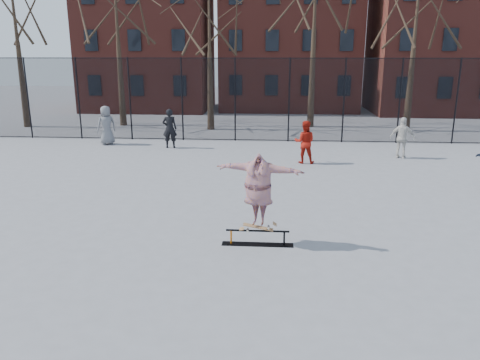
# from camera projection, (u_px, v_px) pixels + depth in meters

# --- Properties ---
(ground) EXTENTS (100.00, 100.00, 0.00)m
(ground) POSITION_uv_depth(u_px,v_px,m) (248.00, 247.00, 10.53)
(ground) COLOR slate
(skate_rail) EXTENTS (1.62, 0.25, 0.36)m
(skate_rail) POSITION_uv_depth(u_px,v_px,m) (258.00, 239.00, 10.60)
(skate_rail) COLOR black
(skate_rail) RESTS_ON ground
(skateboard) EXTENTS (0.74, 0.18, 0.09)m
(skateboard) POSITION_uv_depth(u_px,v_px,m) (258.00, 228.00, 10.53)
(skateboard) COLOR brown
(skateboard) RESTS_ON skate_rail
(skater) EXTENTS (2.06, 0.96, 1.62)m
(skater) POSITION_uv_depth(u_px,v_px,m) (258.00, 192.00, 10.31)
(skater) COLOR #76398F
(skater) RESTS_ON skateboard
(bystander_grey) EXTENTS (1.06, 1.00, 1.83)m
(bystander_grey) POSITION_uv_depth(u_px,v_px,m) (106.00, 125.00, 21.96)
(bystander_grey) COLOR slate
(bystander_grey) RESTS_ON ground
(bystander_black) EXTENTS (0.69, 0.49, 1.78)m
(bystander_black) POSITION_uv_depth(u_px,v_px,m) (170.00, 128.00, 21.19)
(bystander_black) COLOR black
(bystander_black) RESTS_ON ground
(bystander_red) EXTENTS (0.86, 0.70, 1.67)m
(bystander_red) POSITION_uv_depth(u_px,v_px,m) (305.00, 142.00, 18.27)
(bystander_red) COLOR #9C170D
(bystander_red) RESTS_ON ground
(bystander_white) EXTENTS (1.07, 0.75, 1.69)m
(bystander_white) POSITION_uv_depth(u_px,v_px,m) (403.00, 138.00, 19.12)
(bystander_white) COLOR beige
(bystander_white) RESTS_ON ground
(fence) EXTENTS (34.03, 0.07, 4.00)m
(fence) POSITION_uv_depth(u_px,v_px,m) (264.00, 99.00, 22.49)
(fence) COLOR black
(fence) RESTS_ON ground
(rowhouses) EXTENTS (29.00, 7.00, 13.00)m
(rowhouses) POSITION_uv_depth(u_px,v_px,m) (279.00, 26.00, 33.88)
(rowhouses) COLOR maroon
(rowhouses) RESTS_ON ground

